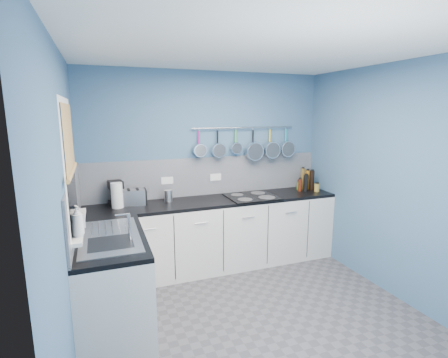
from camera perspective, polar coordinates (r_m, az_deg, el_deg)
floor at (r=3.63m, az=5.26°, el=-22.18°), size 3.20×3.00×0.02m
ceiling at (r=3.08m, az=6.16°, el=21.01°), size 3.20×3.00×0.02m
wall_back at (r=4.50m, az=-2.78°, el=1.81°), size 3.20×0.02×2.50m
wall_front at (r=1.95m, az=25.99°, el=-12.10°), size 3.20×0.02×2.50m
wall_left at (r=2.83m, az=-25.22°, el=-4.91°), size 0.02×3.00×2.50m
wall_right at (r=4.08m, az=26.46°, el=-0.34°), size 0.02×3.00×2.50m
backsplash_back at (r=4.49m, az=-2.68°, el=0.51°), size 3.20×0.02×0.50m
backsplash_left at (r=3.43m, az=-23.95°, el=-3.84°), size 0.02×1.80×0.50m
cabinet_run_back at (r=4.42m, az=-1.44°, el=-9.36°), size 3.20×0.60×0.86m
worktop_back at (r=4.29m, az=-1.47°, el=-3.71°), size 3.20×0.60×0.04m
cabinet_run_left at (r=3.40m, az=-18.18°, el=-16.62°), size 0.60×1.20×0.86m
worktop_left at (r=3.21m, az=-18.67°, el=-9.48°), size 0.60×1.20×0.04m
window_frame at (r=3.06m, az=-24.60°, el=2.04°), size 0.01×1.00×1.10m
window_glass at (r=3.06m, az=-24.51°, el=2.05°), size 0.01×0.90×1.00m
bamboo_blind at (r=3.03m, az=-24.70°, el=6.26°), size 0.01×0.90×0.55m
window_sill at (r=3.17m, az=-23.39°, el=-7.14°), size 0.10×0.98×0.03m
sink_unit at (r=3.21m, az=-18.70°, el=-9.08°), size 0.50×0.95×0.01m
mixer_tap at (r=3.00m, az=-15.65°, el=-7.74°), size 0.12×0.08×0.26m
socket_left at (r=4.35m, az=-9.54°, el=-0.26°), size 0.15×0.01×0.09m
socket_right at (r=4.52m, az=-1.42°, el=0.31°), size 0.15×0.01×0.09m
pot_rail at (r=4.56m, az=3.45°, el=8.63°), size 1.45×0.02×0.02m
soap_bottle_a at (r=2.82m, az=-23.49°, el=-6.50°), size 0.12×0.12×0.24m
soap_bottle_b at (r=3.03m, az=-23.26°, el=-6.00°), size 0.10×0.10×0.17m
paper_towel at (r=4.07m, az=-17.60°, el=-2.64°), size 0.17×0.17×0.29m
coffee_maker at (r=4.17m, az=-17.73°, el=-2.32°), size 0.20×0.21×0.29m
toaster at (r=4.16m, az=-15.04°, el=-2.98°), size 0.30×0.20×0.18m
canister at (r=4.23m, az=-9.35°, el=-2.81°), size 0.10×0.10×0.14m
hob at (r=4.41m, az=4.70°, el=-2.95°), size 0.63×0.56×0.01m
pan_0 at (r=4.35m, az=-4.25°, el=6.13°), size 0.17×0.10×0.36m
pan_1 at (r=4.42m, az=-1.07°, el=6.12°), size 0.19×0.10×0.38m
pan_2 at (r=4.51m, az=1.99°, el=6.44°), size 0.15×0.07×0.34m
pan_3 at (r=4.62m, az=4.92°, el=5.91°), size 0.25×0.11×0.44m
pan_4 at (r=4.73m, az=7.72°, el=6.09°), size 0.23×0.13×0.42m
pan_5 at (r=4.86m, az=10.38°, el=6.19°), size 0.22×0.11×0.41m
condiment_0 at (r=4.97m, az=13.90°, el=-0.12°), size 0.06×0.06×0.27m
condiment_1 at (r=4.96m, az=13.10°, el=0.05°), size 0.06×0.06×0.30m
condiment_2 at (r=4.91m, az=12.49°, el=-1.11°), size 0.06×0.06×0.12m
condiment_3 at (r=4.93m, az=14.58°, el=-0.23°), size 0.07×0.07×0.27m
condiment_4 at (r=4.86m, az=13.64°, el=-0.65°), size 0.07×0.07×0.22m
condiment_5 at (r=4.83m, az=12.70°, el=-1.01°), size 0.05×0.05×0.17m
condiment_6 at (r=4.86m, az=15.38°, el=-1.40°), size 0.07×0.07×0.11m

